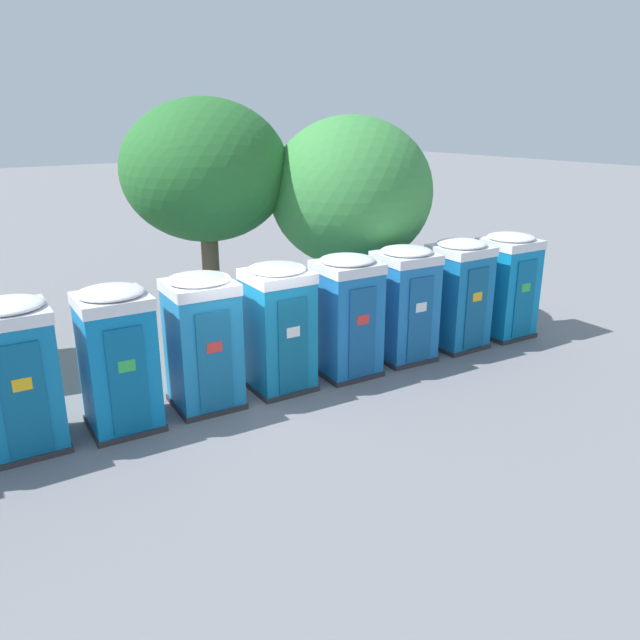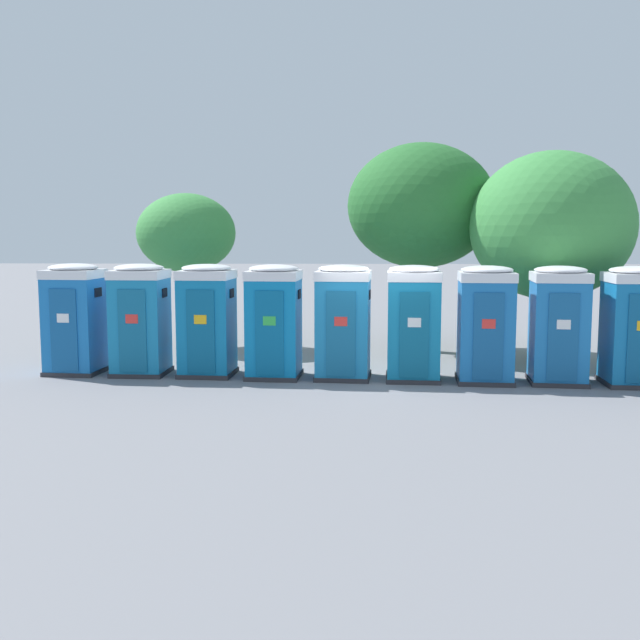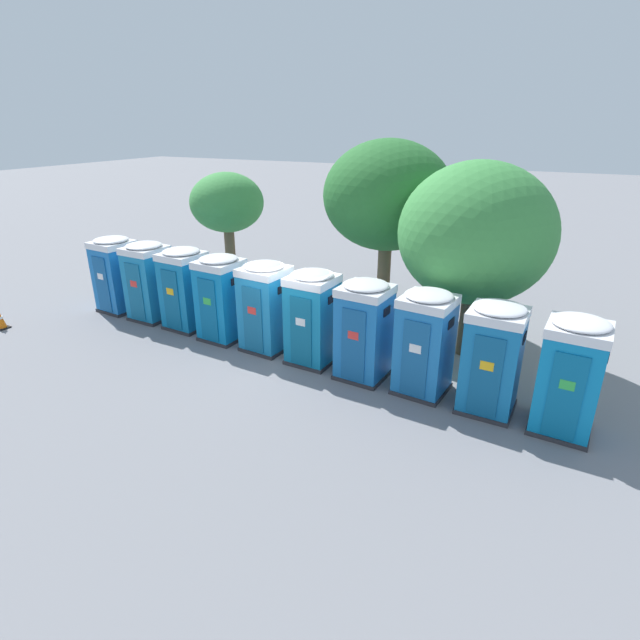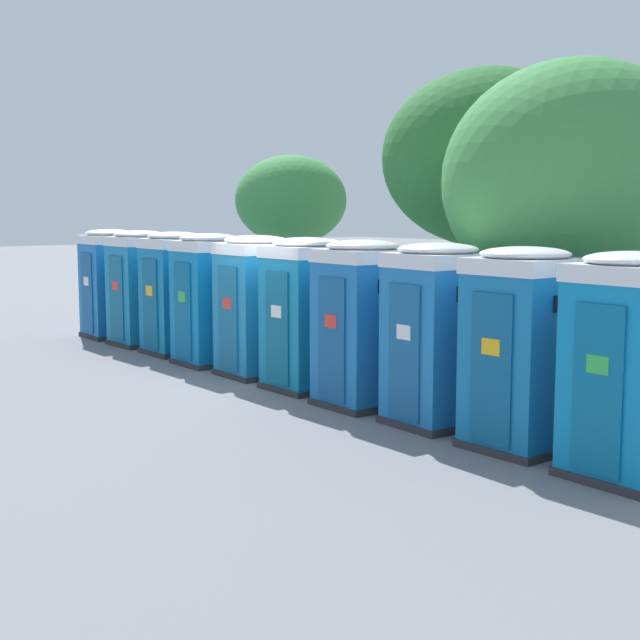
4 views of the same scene
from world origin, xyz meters
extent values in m
plane|color=slate|center=(0.00, 0.00, 0.00)|extent=(120.00, 120.00, 0.00)
cube|color=#2D2D33|center=(-6.95, 0.52, 0.05)|extent=(1.30, 1.31, 0.10)
cube|color=blue|center=(-6.95, 0.52, 1.15)|extent=(1.24, 1.24, 2.10)
cube|color=#135492|center=(-7.01, -0.06, 1.07)|extent=(0.62, 0.09, 1.85)
cube|color=white|center=(-7.01, -0.08, 1.35)|extent=(0.28, 0.03, 0.20)
cube|color=black|center=(-6.38, 0.46, 1.89)|extent=(0.06, 0.36, 0.20)
cube|color=white|center=(-6.95, 0.52, 2.30)|extent=(1.28, 1.28, 0.20)
ellipsoid|color=white|center=(-6.95, 0.52, 2.45)|extent=(1.21, 1.22, 0.18)
cube|color=#2D2D33|center=(-5.41, 0.41, 0.05)|extent=(1.25, 1.25, 0.10)
cube|color=#167AB2|center=(-5.41, 0.41, 1.15)|extent=(1.19, 1.19, 2.10)
cube|color=#115F8B|center=(-5.44, -0.17, 1.07)|extent=(0.63, 0.06, 1.85)
cube|color=red|center=(-5.44, -0.19, 1.35)|extent=(0.28, 0.02, 0.20)
cube|color=black|center=(-4.83, 0.38, 1.89)|extent=(0.04, 0.36, 0.20)
cube|color=white|center=(-5.41, 0.41, 2.30)|extent=(1.23, 1.23, 0.20)
ellipsoid|color=white|center=(-5.41, 0.41, 2.45)|extent=(1.17, 1.17, 0.18)
cube|color=#2D2D33|center=(-3.86, 0.34, 0.05)|extent=(1.28, 1.28, 0.10)
cube|color=#0F72AC|center=(-3.86, 0.34, 1.15)|extent=(1.22, 1.22, 2.10)
cube|color=#0B5986|center=(-3.90, -0.25, 1.07)|extent=(0.62, 0.08, 1.85)
cube|color=yellow|center=(-3.90, -0.26, 1.35)|extent=(0.28, 0.03, 0.20)
cube|color=black|center=(-3.28, 0.29, 1.89)|extent=(0.05, 0.36, 0.20)
cube|color=white|center=(-3.86, 0.34, 2.30)|extent=(1.25, 1.26, 0.20)
ellipsoid|color=white|center=(-3.86, 0.34, 2.45)|extent=(1.19, 1.20, 0.18)
cube|color=#2D2D33|center=(-2.32, 0.13, 0.05)|extent=(1.27, 1.28, 0.10)
cube|color=#0C77B8|center=(-2.32, 0.13, 1.15)|extent=(1.21, 1.22, 2.10)
cube|color=#095C8F|center=(-2.37, -0.46, 1.07)|extent=(0.62, 0.08, 1.85)
cube|color=green|center=(-2.37, -0.47, 1.35)|extent=(0.28, 0.03, 0.20)
cube|color=black|center=(-1.75, 0.08, 1.89)|extent=(0.05, 0.36, 0.20)
cube|color=white|center=(-2.32, 0.13, 2.30)|extent=(1.25, 1.26, 0.20)
ellipsoid|color=white|center=(-2.32, 0.13, 2.45)|extent=(1.19, 1.20, 0.18)
cube|color=#2D2D33|center=(-0.77, 0.07, 0.05)|extent=(1.31, 1.30, 0.10)
cube|color=#1A7CB6|center=(-0.77, 0.07, 1.15)|extent=(1.25, 1.24, 2.10)
cube|color=#14618E|center=(-0.83, -0.51, 1.07)|extent=(0.63, 0.09, 1.85)
cube|color=red|center=(-0.83, -0.53, 1.35)|extent=(0.28, 0.03, 0.20)
cube|color=black|center=(-0.19, 0.02, 1.89)|extent=(0.06, 0.36, 0.20)
cube|color=white|center=(-0.77, 0.07, 2.30)|extent=(1.29, 1.28, 0.20)
ellipsoid|color=white|center=(-0.77, 0.07, 2.45)|extent=(1.22, 1.22, 0.18)
cube|color=#2D2D33|center=(0.77, -0.07, 0.05)|extent=(1.26, 1.27, 0.10)
cube|color=#1177A8|center=(0.77, -0.07, 1.15)|extent=(1.20, 1.21, 2.10)
cube|color=#0D5D83|center=(0.73, -0.66, 1.07)|extent=(0.62, 0.07, 1.85)
cube|color=white|center=(0.73, -0.67, 1.35)|extent=(0.28, 0.03, 0.20)
cube|color=black|center=(1.34, -0.11, 1.89)|extent=(0.05, 0.36, 0.20)
cube|color=white|center=(0.77, -0.07, 2.30)|extent=(1.23, 1.25, 0.20)
ellipsoid|color=white|center=(0.77, -0.07, 2.45)|extent=(1.17, 1.19, 0.18)
cube|color=#2D2D33|center=(2.31, -0.27, 0.05)|extent=(1.29, 1.29, 0.10)
cube|color=#1A6BB6|center=(2.31, -0.27, 1.15)|extent=(1.23, 1.23, 2.10)
cube|color=#14538E|center=(2.26, -0.85, 1.07)|extent=(0.63, 0.08, 1.85)
cube|color=red|center=(2.26, -0.87, 1.35)|extent=(0.28, 0.03, 0.20)
cube|color=black|center=(2.89, -0.32, 1.89)|extent=(0.05, 0.36, 0.20)
cube|color=white|center=(2.31, -0.27, 2.30)|extent=(1.26, 1.27, 0.20)
ellipsoid|color=white|center=(2.31, -0.27, 2.45)|extent=(1.20, 1.21, 0.18)
cube|color=#2D2D33|center=(3.86, -0.34, 0.05)|extent=(1.31, 1.32, 0.10)
cube|color=#1B6FB8|center=(3.86, -0.34, 1.15)|extent=(1.24, 1.26, 2.10)
cube|color=#15568F|center=(3.79, -0.92, 1.07)|extent=(0.62, 0.10, 1.85)
cube|color=white|center=(3.79, -0.94, 1.35)|extent=(0.28, 0.04, 0.20)
cube|color=black|center=(4.43, -0.40, 1.89)|extent=(0.06, 0.36, 0.20)
cube|color=white|center=(3.86, -0.34, 2.30)|extent=(1.28, 1.30, 0.20)
ellipsoid|color=white|center=(3.86, -0.34, 2.45)|extent=(1.22, 1.23, 0.18)
cube|color=#2D2D33|center=(5.40, -0.50, 0.05)|extent=(1.25, 1.26, 0.10)
cube|color=#136CAB|center=(5.40, -0.50, 1.15)|extent=(1.19, 1.20, 2.10)
cube|color=white|center=(5.40, -0.50, 2.30)|extent=(1.23, 1.23, 0.20)
ellipsoid|color=white|center=(5.40, -0.50, 2.45)|extent=(1.17, 1.17, 0.18)
cylinder|color=brown|center=(-5.17, 4.55, 1.31)|extent=(0.40, 0.40, 2.62)
ellipsoid|color=#3D8C42|center=(-5.17, 4.55, 3.23)|extent=(2.76, 2.76, 2.20)
cylinder|color=brown|center=(1.33, 3.95, 1.52)|extent=(0.42, 0.42, 3.04)
ellipsoid|color=#286B2D|center=(1.33, 3.95, 3.95)|extent=(3.97, 3.97, 3.33)
cylinder|color=brown|center=(4.33, 2.19, 1.20)|extent=(0.33, 0.33, 2.41)
ellipsoid|color=#3D8C42|center=(4.33, 2.19, 3.41)|extent=(3.98, 3.98, 3.63)
camera|label=1|loc=(-5.27, -9.89, 5.26)|focal=35.00mm
camera|label=2|loc=(-0.83, -16.42, 3.26)|focal=42.00mm
camera|label=3|loc=(6.33, -10.95, 6.12)|focal=28.00mm
camera|label=4|loc=(11.90, -9.64, 2.98)|focal=50.00mm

